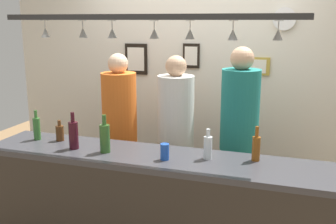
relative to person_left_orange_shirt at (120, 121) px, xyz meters
name	(u,v)px	position (x,y,z in m)	size (l,w,h in m)	color
back_wall	(197,83)	(0.60, 0.71, 0.30)	(4.40, 0.06, 2.60)	silver
bar_counter	(143,200)	(0.60, -0.89, -0.35)	(2.70, 0.55, 0.96)	#38383D
overhead_glass_rack	(151,17)	(0.60, -0.69, 0.99)	(2.20, 0.36, 0.04)	black
hanging_wineglass_far_left	(45,32)	(-0.27, -0.73, 0.88)	(0.07, 0.07, 0.13)	silver
hanging_wineglass_left	(83,32)	(0.03, -0.66, 0.88)	(0.07, 0.07, 0.13)	silver
hanging_wineglass_center_left	(112,32)	(0.29, -0.69, 0.88)	(0.07, 0.07, 0.13)	silver
hanging_wineglass_center	(154,33)	(0.61, -0.65, 0.88)	(0.07, 0.07, 0.13)	silver
hanging_wineglass_center_right	(190,33)	(0.88, -0.66, 0.88)	(0.07, 0.07, 0.13)	silver
hanging_wineglass_right	(233,34)	(1.20, -0.71, 0.88)	(0.07, 0.07, 0.13)	silver
hanging_wineglass_far_right	(278,34)	(1.49, -0.62, 0.88)	(0.07, 0.07, 0.13)	silver
person_left_orange_shirt	(120,121)	(0.00, 0.00, 0.00)	(0.34, 0.34, 1.66)	#2D334C
person_middle_white_patterned_shirt	(176,126)	(0.58, 0.00, 0.00)	(0.34, 0.34, 1.66)	#2D334C
person_right_teal_shirt	(239,125)	(1.17, 0.00, 0.06)	(0.34, 0.34, 1.75)	#2D334C
bottle_soda_clear	(208,147)	(1.04, -0.68, 0.05)	(0.06, 0.06, 0.23)	silver
bottle_beer_brown_stubby	(60,133)	(-0.26, -0.63, 0.03)	(0.07, 0.07, 0.18)	#512D14
bottle_beer_green_import	(37,128)	(-0.47, -0.67, 0.06)	(0.06, 0.06, 0.26)	#336B2D
bottle_beer_amber_tall	(256,148)	(1.38, -0.61, 0.06)	(0.06, 0.06, 0.26)	brown
bottle_wine_dark_red	(74,134)	(-0.04, -0.78, 0.08)	(0.08, 0.08, 0.30)	#380F19
bottle_champagne_green	(105,138)	(0.24, -0.78, 0.08)	(0.08, 0.08, 0.30)	#2D5623
drink_can	(165,152)	(0.74, -0.80, 0.02)	(0.07, 0.07, 0.12)	#1E4CB2
picture_frame_crest	(191,56)	(0.54, 0.67, 0.59)	(0.18, 0.02, 0.26)	black
picture_frame_lower_pair	(255,66)	(1.22, 0.67, 0.51)	(0.30, 0.02, 0.18)	#B29338
picture_frame_caricature	(136,59)	(-0.09, 0.67, 0.54)	(0.26, 0.02, 0.34)	black
wall_clock	(284,19)	(1.48, 0.66, 0.98)	(0.22, 0.22, 0.03)	white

